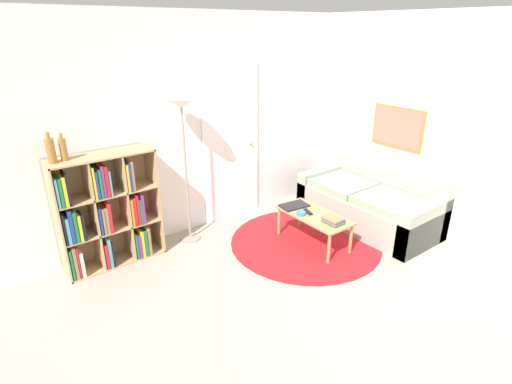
{
  "coord_description": "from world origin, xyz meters",
  "views": [
    {
      "loc": [
        -2.39,
        -1.58,
        2.41
      ],
      "look_at": [
        -0.11,
        1.43,
        0.85
      ],
      "focal_mm": 28.0,
      "sensor_mm": 36.0,
      "label": 1
    }
  ],
  "objects_px": {
    "bookshelf": "(105,214)",
    "couch": "(370,204)",
    "coffee_table": "(314,218)",
    "bottle_left": "(51,150)",
    "bowl": "(301,213)",
    "floor_lamp": "(182,121)",
    "bottle_middle": "(63,149)",
    "laptop": "(294,206)"
  },
  "relations": [
    {
      "from": "bookshelf",
      "to": "couch",
      "type": "bearing_deg",
      "value": -19.67
    },
    {
      "from": "coffee_table",
      "to": "bottle_left",
      "type": "bearing_deg",
      "value": 157.22
    },
    {
      "from": "coffee_table",
      "to": "bowl",
      "type": "relative_size",
      "value": 8.37
    },
    {
      "from": "coffee_table",
      "to": "bottle_left",
      "type": "height_order",
      "value": "bottle_left"
    },
    {
      "from": "bookshelf",
      "to": "floor_lamp",
      "type": "bearing_deg",
      "value": -3.31
    },
    {
      "from": "couch",
      "to": "bowl",
      "type": "relative_size",
      "value": 16.1
    },
    {
      "from": "bottle_middle",
      "to": "bookshelf",
      "type": "bearing_deg",
      "value": -1.81
    },
    {
      "from": "couch",
      "to": "laptop",
      "type": "bearing_deg",
      "value": 160.76
    },
    {
      "from": "couch",
      "to": "bookshelf",
      "type": "bearing_deg",
      "value": 160.33
    },
    {
      "from": "bowl",
      "to": "bottle_left",
      "type": "relative_size",
      "value": 0.37
    },
    {
      "from": "laptop",
      "to": "floor_lamp",
      "type": "bearing_deg",
      "value": 147.93
    },
    {
      "from": "floor_lamp",
      "to": "coffee_table",
      "type": "bearing_deg",
      "value": -41.32
    },
    {
      "from": "floor_lamp",
      "to": "bottle_left",
      "type": "relative_size",
      "value": 5.8
    },
    {
      "from": "couch",
      "to": "bottle_left",
      "type": "distance_m",
      "value": 3.78
    },
    {
      "from": "floor_lamp",
      "to": "couch",
      "type": "height_order",
      "value": "floor_lamp"
    },
    {
      "from": "bottle_left",
      "to": "laptop",
      "type": "bearing_deg",
      "value": -16.68
    },
    {
      "from": "couch",
      "to": "bottle_middle",
      "type": "xyz_separation_m",
      "value": [
        -3.34,
        1.1,
        1.07
      ]
    },
    {
      "from": "bowl",
      "to": "coffee_table",
      "type": "bearing_deg",
      "value": -30.51
    },
    {
      "from": "coffee_table",
      "to": "bowl",
      "type": "xyz_separation_m",
      "value": [
        -0.14,
        0.08,
        0.06
      ]
    },
    {
      "from": "floor_lamp",
      "to": "coffee_table",
      "type": "distance_m",
      "value": 1.87
    },
    {
      "from": "couch",
      "to": "bottle_left",
      "type": "relative_size",
      "value": 6.02
    },
    {
      "from": "bookshelf",
      "to": "bottle_left",
      "type": "height_order",
      "value": "bottle_left"
    },
    {
      "from": "bookshelf",
      "to": "couch",
      "type": "xyz_separation_m",
      "value": [
        3.05,
        -1.09,
        -0.32
      ]
    },
    {
      "from": "floor_lamp",
      "to": "laptop",
      "type": "bearing_deg",
      "value": -32.07
    },
    {
      "from": "bowl",
      "to": "bottle_middle",
      "type": "distance_m",
      "value": 2.59
    },
    {
      "from": "couch",
      "to": "laptop",
      "type": "distance_m",
      "value": 1.1
    },
    {
      "from": "floor_lamp",
      "to": "bowl",
      "type": "xyz_separation_m",
      "value": [
        0.99,
        -0.91,
        -1.06
      ]
    },
    {
      "from": "bowl",
      "to": "bottle_middle",
      "type": "relative_size",
      "value": 0.41
    },
    {
      "from": "floor_lamp",
      "to": "bottle_middle",
      "type": "xyz_separation_m",
      "value": [
        -1.23,
        0.06,
        -0.12
      ]
    },
    {
      "from": "laptop",
      "to": "bowl",
      "type": "bearing_deg",
      "value": -113.06
    },
    {
      "from": "couch",
      "to": "laptop",
      "type": "relative_size",
      "value": 4.91
    },
    {
      "from": "laptop",
      "to": "bottle_left",
      "type": "bearing_deg",
      "value": 163.32
    },
    {
      "from": "bookshelf",
      "to": "bowl",
      "type": "height_order",
      "value": "bookshelf"
    },
    {
      "from": "floor_lamp",
      "to": "bowl",
      "type": "bearing_deg",
      "value": -42.58
    },
    {
      "from": "couch",
      "to": "bottle_middle",
      "type": "distance_m",
      "value": 3.68
    },
    {
      "from": "bookshelf",
      "to": "coffee_table",
      "type": "bearing_deg",
      "value": -26.75
    },
    {
      "from": "bookshelf",
      "to": "bottle_middle",
      "type": "xyz_separation_m",
      "value": [
        -0.28,
        0.01,
        0.75
      ]
    },
    {
      "from": "bookshelf",
      "to": "laptop",
      "type": "xyz_separation_m",
      "value": [
        2.03,
        -0.73,
        -0.2
      ]
    },
    {
      "from": "floor_lamp",
      "to": "laptop",
      "type": "height_order",
      "value": "floor_lamp"
    },
    {
      "from": "couch",
      "to": "floor_lamp",
      "type": "bearing_deg",
      "value": 153.83
    },
    {
      "from": "bottle_left",
      "to": "floor_lamp",
      "type": "bearing_deg",
      "value": -2.01
    },
    {
      "from": "couch",
      "to": "bowl",
      "type": "height_order",
      "value": "couch"
    }
  ]
}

